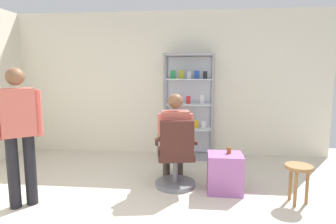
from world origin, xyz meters
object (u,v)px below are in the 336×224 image
seated_shopkeeper (175,134)px  storage_crate (225,173)px  wooden_stool (298,173)px  display_cabinet_main (189,105)px  standing_customer (19,129)px  tea_glass (229,150)px  office_chair (176,160)px

seated_shopkeeper → storage_crate: size_ratio=2.50×
storage_crate → wooden_stool: 0.89m
display_cabinet_main → standing_customer: bearing=-130.4°
seated_shopkeeper → standing_customer: size_ratio=0.79×
seated_shopkeeper → storage_crate: 0.85m
seated_shopkeeper → tea_glass: bearing=-14.9°
seated_shopkeeper → wooden_stool: bearing=-17.7°
display_cabinet_main → office_chair: 1.60m
office_chair → seated_shopkeeper: bearing=99.7°
standing_customer → wooden_stool: size_ratio=3.40×
display_cabinet_main → wooden_stool: size_ratio=3.97×
tea_glass → wooden_stool: bearing=-20.2°
tea_glass → display_cabinet_main: bearing=110.9°
seated_shopkeeper → storage_crate: (0.68, -0.23, -0.45)m
display_cabinet_main → office_chair: display_cabinet_main is taller
standing_customer → tea_glass: bearing=15.6°
storage_crate → wooden_stool: storage_crate is taller
display_cabinet_main → storage_crate: size_ratio=3.69×
storage_crate → tea_glass: (0.05, 0.03, 0.30)m
storage_crate → standing_customer: bearing=-164.9°
tea_glass → wooden_stool: size_ratio=0.18×
display_cabinet_main → seated_shopkeeper: bearing=-96.5°
wooden_stool → storage_crate: bearing=162.9°
seated_shopkeeper → wooden_stool: (1.53, -0.49, -0.33)m
storage_crate → tea_glass: size_ratio=6.13×
office_chair → wooden_stool: bearing=-12.3°
seated_shopkeeper → tea_glass: 0.77m
display_cabinet_main → office_chair: (-0.12, -1.49, -0.57)m
office_chair → tea_glass: size_ratio=11.41×
storage_crate → tea_glass: 0.31m
display_cabinet_main → tea_glass: bearing=-69.1°
storage_crate → office_chair: bearing=174.1°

